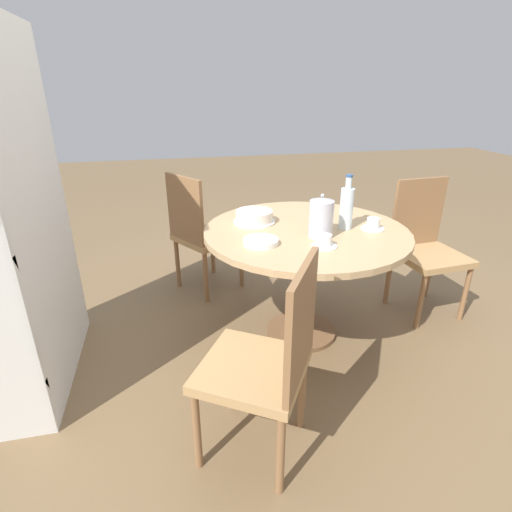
% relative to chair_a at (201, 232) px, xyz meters
% --- Properties ---
extents(ground_plane, '(14.00, 14.00, 0.00)m').
position_rel_chair_a_xyz_m(ground_plane, '(-0.76, -0.56, -0.49)').
color(ground_plane, brown).
extents(dining_table, '(1.21, 1.21, 0.73)m').
position_rel_chair_a_xyz_m(dining_table, '(-0.76, -0.56, 0.11)').
color(dining_table, brown).
rests_on(dining_table, ground_plane).
extents(chair_a, '(0.58, 0.58, 0.93)m').
position_rel_chair_a_xyz_m(chair_a, '(0.00, 0.00, 0.00)').
color(chair_a, olive).
rests_on(chair_a, ground_plane).
extents(chair_b, '(0.58, 0.58, 0.93)m').
position_rel_chair_a_xyz_m(chair_b, '(-1.60, -0.12, 0.00)').
color(chair_b, olive).
rests_on(chair_b, ground_plane).
extents(chair_c, '(0.45, 0.45, 0.93)m').
position_rel_chair_a_xyz_m(chair_c, '(-0.62, -1.50, 0.00)').
color(chair_c, olive).
rests_on(chair_c, ground_plane).
extents(bookshelf, '(0.96, 0.28, 1.80)m').
position_rel_chair_a_xyz_m(bookshelf, '(-0.80, 0.94, 0.40)').
color(bookshelf, silver).
rests_on(bookshelf, ground_plane).
extents(coffee_pot, '(0.13, 0.13, 0.25)m').
position_rel_chair_a_xyz_m(coffee_pot, '(-0.90, -0.59, 0.35)').
color(coffee_pot, silver).
rests_on(coffee_pot, dining_table).
extents(water_bottle, '(0.08, 0.08, 0.32)m').
position_rel_chair_a_xyz_m(water_bottle, '(-0.80, -0.79, 0.37)').
color(water_bottle, silver).
rests_on(water_bottle, dining_table).
extents(cake_main, '(0.26, 0.26, 0.08)m').
position_rel_chair_a_xyz_m(cake_main, '(-0.57, -0.29, 0.28)').
color(cake_main, white).
rests_on(cake_main, dining_table).
extents(cup_a, '(0.14, 0.14, 0.07)m').
position_rel_chair_a_xyz_m(cup_a, '(-0.85, -0.95, 0.27)').
color(cup_a, white).
rests_on(cup_a, dining_table).
extents(cup_b, '(0.14, 0.14, 0.07)m').
position_rel_chair_a_xyz_m(cup_b, '(-1.05, -0.56, 0.27)').
color(cup_b, white).
rests_on(cup_b, dining_table).
extents(plate_stack, '(0.19, 0.19, 0.03)m').
position_rel_chair_a_xyz_m(plate_stack, '(-0.94, -0.24, 0.25)').
color(plate_stack, white).
rests_on(plate_stack, dining_table).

